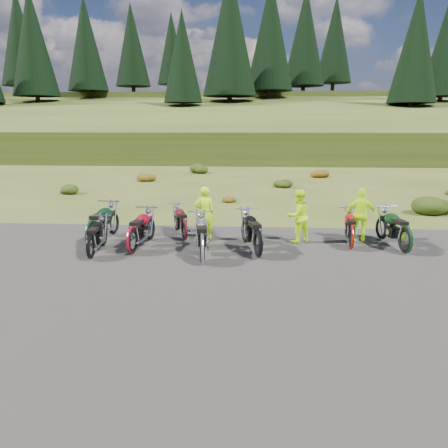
# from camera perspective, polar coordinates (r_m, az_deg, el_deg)

# --- Properties ---
(ground) EXTENTS (300.00, 300.00, 0.00)m
(ground) POSITION_cam_1_polar(r_m,az_deg,el_deg) (11.86, -0.34, -4.84)
(ground) COLOR #354316
(ground) RESTS_ON ground
(gravel_pad) EXTENTS (20.00, 12.00, 0.04)m
(gravel_pad) POSITION_cam_1_polar(r_m,az_deg,el_deg) (9.98, -1.21, -8.31)
(gravel_pad) COLOR black
(gravel_pad) RESTS_ON ground
(hill_slope) EXTENTS (300.00, 45.97, 9.37)m
(hill_slope) POSITION_cam_1_polar(r_m,az_deg,el_deg) (61.38, 3.22, 9.41)
(hill_slope) COLOR #2F4115
(hill_slope) RESTS_ON ground
(hill_plateau) EXTENTS (300.00, 90.00, 9.17)m
(hill_plateau) POSITION_cam_1_polar(r_m,az_deg,el_deg) (121.33, 3.65, 11.06)
(hill_plateau) COLOR #2F4115
(hill_plateau) RESTS_ON ground
(conifer_15) EXTENTS (7.92, 7.92, 20.00)m
(conifer_15) POSITION_cam_1_polar(r_m,az_deg,el_deg) (99.97, -25.19, 21.18)
(conifer_15) COLOR black
(conifer_15) RESTS_ON ground
(conifer_17) EXTENTS (7.04, 7.04, 18.00)m
(conifer_17) POSITION_cam_1_polar(r_m,az_deg,el_deg) (77.20, -23.75, 20.99)
(conifer_17) COLOR black
(conifer_17) RESTS_ON ground
(conifer_18) EXTENTS (6.60, 6.60, 17.00)m
(conifer_18) POSITION_cam_1_polar(r_m,az_deg,el_deg) (80.39, -17.62, 21.58)
(conifer_18) COLOR black
(conifer_18) RESTS_ON ground
(conifer_19) EXTENTS (6.16, 6.16, 16.00)m
(conifer_19) POSITION_cam_1_polar(r_m,az_deg,el_deg) (84.32, -11.97, 21.92)
(conifer_19) COLOR black
(conifer_19) RESTS_ON ground
(conifer_20) EXTENTS (5.72, 5.72, 15.00)m
(conifer_20) POSITION_cam_1_polar(r_m,az_deg,el_deg) (88.84, -6.84, 21.80)
(conifer_20) COLOR black
(conifer_20) RESTS_ON ground
(conifer_21) EXTENTS (5.28, 5.28, 14.00)m
(conifer_21) POSITION_cam_1_polar(r_m,az_deg,el_deg) (62.70, -5.46, 20.95)
(conifer_21) COLOR black
(conifer_21) RESTS_ON ground
(conifer_22) EXTENTS (7.92, 7.92, 20.00)m
(conifer_22) POSITION_cam_1_polar(r_m,az_deg,el_deg) (68.66, 0.76, 23.85)
(conifer_22) COLOR black
(conifer_22) RESTS_ON ground
(conifer_23) EXTENTS (7.48, 7.48, 19.00)m
(conifer_23) POSITION_cam_1_polar(r_m,az_deg,el_deg) (74.60, 6.07, 23.43)
(conifer_23) COLOR black
(conifer_23) RESTS_ON ground
(conifer_24) EXTENTS (7.04, 7.04, 18.00)m
(conifer_24) POSITION_cam_1_polar(r_m,az_deg,el_deg) (81.01, 10.53, 22.94)
(conifer_24) COLOR black
(conifer_24) RESTS_ON ground
(conifer_25) EXTENTS (6.60, 6.60, 17.00)m
(conifer_25) POSITION_cam_1_polar(r_m,az_deg,el_deg) (87.74, 14.29, 22.30)
(conifer_25) COLOR black
(conifer_25) RESTS_ON ground
(conifer_26) EXTENTS (6.16, 6.16, 16.00)m
(conifer_26) POSITION_cam_1_polar(r_m,az_deg,el_deg) (64.30, 23.78, 20.51)
(conifer_26) COLOR black
(conifer_26) RESTS_ON ground
(conifer_27) EXTENTS (5.72, 5.72, 15.00)m
(conifer_27) POSITION_cam_1_polar(r_m,az_deg,el_deg) (72.01, 26.94, 19.84)
(conifer_27) COLOR black
(conifer_27) RESTS_ON ground
(shrub_1) EXTENTS (1.03, 1.03, 0.61)m
(shrub_1) POSITION_cam_1_polar(r_m,az_deg,el_deg) (24.89, -19.70, 4.45)
(shrub_1) COLOR black
(shrub_1) RESTS_ON ground
(shrub_2) EXTENTS (1.30, 1.30, 0.77)m
(shrub_2) POSITION_cam_1_polar(r_m,az_deg,el_deg) (28.93, -10.22, 6.22)
(shrub_2) COLOR brown
(shrub_2) RESTS_ON ground
(shrub_3) EXTENTS (1.56, 1.56, 0.92)m
(shrub_3) POSITION_cam_1_polar(r_m,az_deg,el_deg) (33.58, -3.17, 7.41)
(shrub_3) COLOR black
(shrub_3) RESTS_ON ground
(shrub_4) EXTENTS (0.77, 0.77, 0.45)m
(shrub_4) POSITION_cam_1_polar(r_m,az_deg,el_deg) (20.78, 0.47, 3.47)
(shrub_4) COLOR brown
(shrub_4) RESTS_ON ground
(shrub_5) EXTENTS (1.03, 1.03, 0.61)m
(shrub_5) POSITION_cam_1_polar(r_m,az_deg,el_deg) (26.03, 7.61, 5.42)
(shrub_5) COLOR black
(shrub_5) RESTS_ON ground
(shrub_6) EXTENTS (1.30, 1.30, 0.77)m
(shrub_6) POSITION_cam_1_polar(r_m,az_deg,el_deg) (31.56, 12.33, 6.66)
(shrub_6) COLOR brown
(shrub_6) RESTS_ON ground
(shrub_7) EXTENTS (1.56, 1.56, 0.92)m
(shrub_7) POSITION_cam_1_polar(r_m,az_deg,el_deg) (20.07, 25.73, 2.54)
(shrub_7) COLOR black
(shrub_7) RESTS_ON ground
(motorcycle_0) EXTENTS (0.80, 2.00, 1.02)m
(motorcycle_0) POSITION_cam_1_polar(r_m,az_deg,el_deg) (12.49, -16.92, -4.49)
(motorcycle_0) COLOR black
(motorcycle_0) RESTS_ON ground
(motorcycle_1) EXTENTS (0.97, 2.27, 1.15)m
(motorcycle_1) POSITION_cam_1_polar(r_m,az_deg,el_deg) (12.72, -11.78, -3.88)
(motorcycle_1) COLOR maroon
(motorcycle_1) RESTS_ON ground
(motorcycle_2) EXTENTS (0.99, 2.40, 1.22)m
(motorcycle_2) POSITION_cam_1_polar(r_m,az_deg,el_deg) (13.61, -16.72, -3.07)
(motorcycle_2) COLOR black
(motorcycle_2) RESTS_ON ground
(motorcycle_3) EXTENTS (1.08, 2.37, 1.20)m
(motorcycle_3) POSITION_cam_1_polar(r_m,az_deg,el_deg) (11.59, -2.83, -5.28)
(motorcycle_3) COLOR #B7B7BC
(motorcycle_3) RESTS_ON ground
(motorcycle_4) EXTENTS (1.32, 2.10, 1.05)m
(motorcycle_4) POSITION_cam_1_polar(r_m,az_deg,el_deg) (13.90, -5.16, -2.24)
(motorcycle_4) COLOR #540E14
(motorcycle_4) RESTS_ON ground
(motorcycle_5) EXTENTS (1.30, 2.37, 1.18)m
(motorcycle_5) POSITION_cam_1_polar(r_m,az_deg,el_deg) (12.12, 4.43, -4.48)
(motorcycle_5) COLOR black
(motorcycle_5) RESTS_ON ground
(motorcycle_6) EXTENTS (0.94, 2.12, 1.07)m
(motorcycle_6) POSITION_cam_1_polar(r_m,az_deg,el_deg) (13.40, 16.22, -3.28)
(motorcycle_6) COLOR #9B100B
(motorcycle_6) RESTS_ON ground
(motorcycle_7) EXTENTS (1.11, 2.33, 1.17)m
(motorcycle_7) POSITION_cam_1_polar(r_m,az_deg,el_deg) (13.48, 22.46, -3.66)
(motorcycle_7) COLOR black
(motorcycle_7) RESTS_ON ground
(person_middle) EXTENTS (0.67, 0.49, 1.70)m
(person_middle) POSITION_cam_1_polar(r_m,az_deg,el_deg) (13.80, -2.55, 1.32)
(person_middle) COLOR #B7EA0C
(person_middle) RESTS_ON ground
(person_right_a) EXTENTS (1.01, 0.95, 1.65)m
(person_right_a) POSITION_cam_1_polar(r_m,az_deg,el_deg) (13.67, 9.61, 0.93)
(person_right_a) COLOR #B7EA0C
(person_right_a) RESTS_ON ground
(person_right_b) EXTENTS (1.04, 0.60, 1.66)m
(person_right_b) POSITION_cam_1_polar(r_m,az_deg,el_deg) (14.31, 17.46, 1.07)
(person_right_b) COLOR #B7EA0C
(person_right_b) RESTS_ON ground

